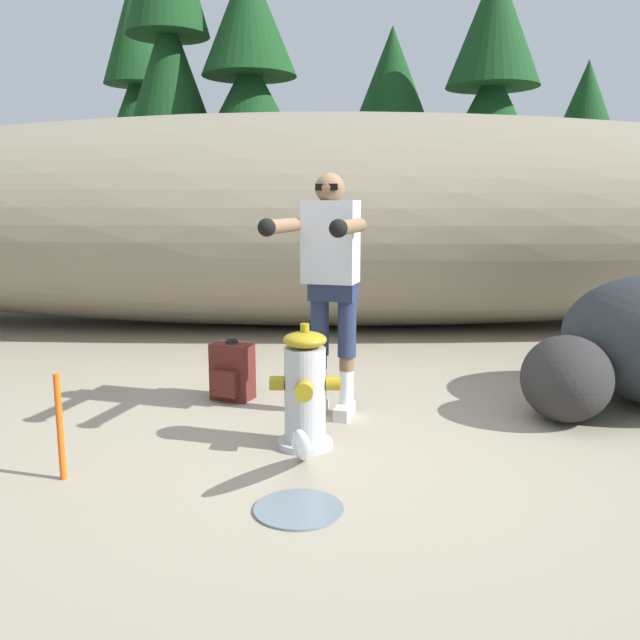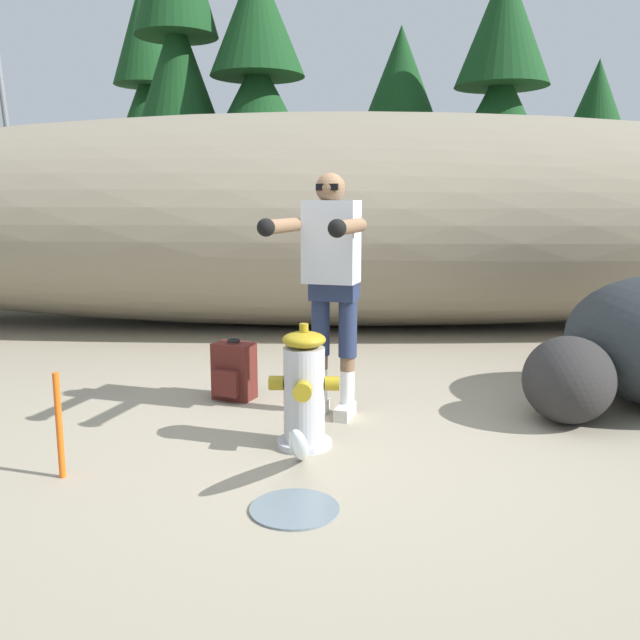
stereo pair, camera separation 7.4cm
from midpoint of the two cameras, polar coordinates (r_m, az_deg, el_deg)
ground_plane at (r=4.41m, az=1.24°, el=-10.22°), size 56.00×56.00×0.04m
dirt_embankment at (r=8.20m, az=1.61°, el=8.48°), size 16.35×3.20×2.54m
fire_hydrant at (r=4.13m, az=-0.85°, el=-6.09°), size 0.44×0.39×0.78m
hydrant_water_jet at (r=3.63m, az=-1.31°, el=-11.86°), size 0.45×0.95×0.50m
utility_worker at (r=4.56m, az=1.46°, el=4.71°), size 0.67×1.04×1.70m
spare_backpack at (r=5.19m, az=-6.99°, el=-4.41°), size 0.35×0.35×0.47m
boulder_mid at (r=4.94m, az=20.92°, el=-4.77°), size 0.85×0.95×0.60m
boulder_small at (r=6.56m, az=25.40°, el=-2.01°), size 0.98×0.94×0.48m
pine_tree_far_left at (r=16.60m, az=-14.41°, el=17.47°), size 2.30×2.30×6.53m
pine_tree_left at (r=13.65m, az=-11.94°, el=20.64°), size 2.41×2.41×7.41m
pine_tree_center at (r=13.10m, az=-5.17°, el=18.46°), size 2.71×2.71×5.88m
pine_tree_right at (r=15.17m, az=6.98°, el=15.76°), size 2.26×2.26×5.19m
pine_tree_far_right at (r=14.44m, az=15.33°, el=17.10°), size 2.88×2.88×6.13m
pine_tree_ridge_end at (r=16.22m, az=22.49°, el=12.80°), size 2.08×2.08×4.52m
survey_stake at (r=3.95m, az=-20.93°, el=-8.45°), size 0.04×0.04×0.60m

